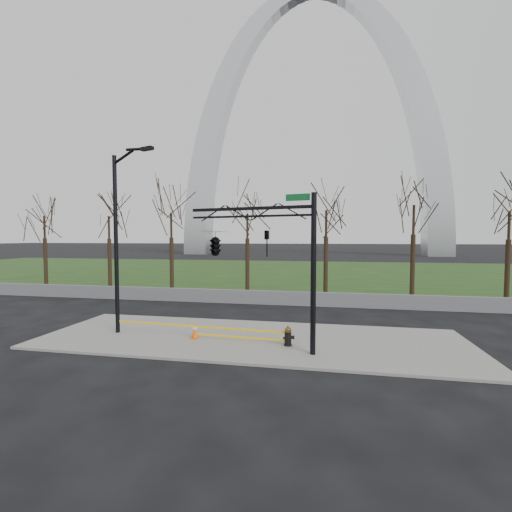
% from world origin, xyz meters
% --- Properties ---
extents(ground, '(500.00, 500.00, 0.00)m').
position_xyz_m(ground, '(0.00, 0.00, 0.00)').
color(ground, black).
rests_on(ground, ground).
extents(sidewalk, '(18.00, 6.00, 0.10)m').
position_xyz_m(sidewalk, '(0.00, 0.00, 0.05)').
color(sidewalk, gray).
rests_on(sidewalk, ground).
extents(grass_strip, '(120.00, 40.00, 0.06)m').
position_xyz_m(grass_strip, '(0.00, 30.00, 0.03)').
color(grass_strip, '#1B3B15').
rests_on(grass_strip, ground).
extents(guardrail, '(60.00, 0.30, 0.90)m').
position_xyz_m(guardrail, '(0.00, 8.00, 0.45)').
color(guardrail, '#59595B').
rests_on(guardrail, ground).
extents(gateway_arch, '(66.00, 6.00, 65.00)m').
position_xyz_m(gateway_arch, '(0.00, 75.00, 32.50)').
color(gateway_arch, silver).
rests_on(gateway_arch, ground).
extents(tree_row, '(46.44, 4.00, 7.66)m').
position_xyz_m(tree_row, '(0.22, 12.00, 3.83)').
color(tree_row, black).
rests_on(tree_row, ground).
extents(fire_hydrant, '(0.49, 0.32, 0.79)m').
position_xyz_m(fire_hydrant, '(1.70, -0.78, 0.46)').
color(fire_hydrant, black).
rests_on(fire_hydrant, sidewalk).
extents(traffic_cone, '(0.39, 0.39, 0.63)m').
position_xyz_m(traffic_cone, '(-2.31, -0.53, 0.41)').
color(traffic_cone, '#EB5C0C').
rests_on(traffic_cone, sidewalk).
extents(street_light, '(2.32, 0.91, 8.21)m').
position_xyz_m(street_light, '(-5.85, -0.37, 4.69)').
color(street_light, black).
rests_on(street_light, ground).
extents(traffic_signal_mast, '(5.03, 2.54, 6.00)m').
position_xyz_m(traffic_signal_mast, '(-0.50, -1.04, 4.15)').
color(traffic_signal_mast, black).
rests_on(traffic_signal_mast, ground).
extents(caution_tape, '(7.75, 0.49, 0.41)m').
position_xyz_m(caution_tape, '(-1.55, -0.58, 0.50)').
color(caution_tape, yellow).
rests_on(caution_tape, ground).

